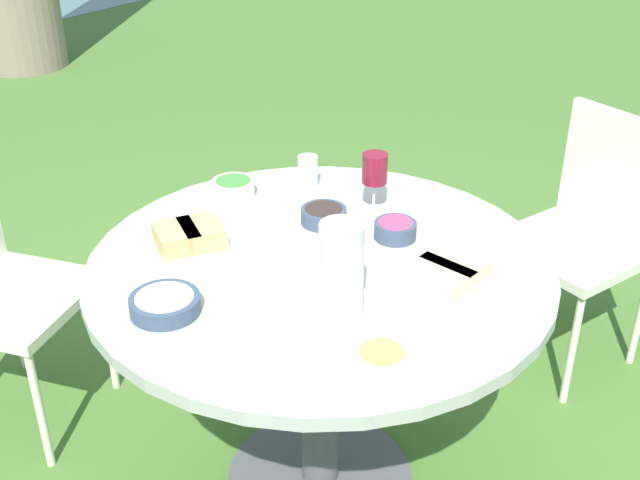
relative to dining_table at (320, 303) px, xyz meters
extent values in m
plane|color=#446B2B|center=(0.00, 0.00, -0.63)|extent=(40.00, 40.00, 0.00)
cylinder|color=#4C4C51|center=(0.00, 0.00, -0.63)|extent=(0.55, 0.55, 0.02)
cylinder|color=#4C4C51|center=(0.00, 0.00, -0.26)|extent=(0.11, 0.11, 0.71)
cylinder|color=#9EA399|center=(0.00, 0.00, 0.11)|extent=(1.20, 1.20, 0.03)
cube|color=beige|center=(1.02, -0.32, -0.18)|extent=(0.53, 0.55, 0.04)
cube|color=beige|center=(1.20, -0.38, 0.04)|extent=(0.16, 0.43, 0.42)
cylinder|color=beige|center=(0.90, -0.08, -0.42)|extent=(0.03, 0.03, 0.43)
cylinder|color=beige|center=(0.78, -0.45, -0.42)|extent=(0.03, 0.03, 0.43)
cylinder|color=beige|center=(1.25, -0.19, -0.42)|extent=(0.03, 0.03, 0.43)
cube|color=beige|center=(-0.33, 0.94, -0.18)|extent=(0.55, 0.54, 0.04)
cylinder|color=beige|center=(-0.45, 0.70, -0.42)|extent=(0.03, 0.03, 0.43)
cylinder|color=beige|center=(-0.08, 0.83, -0.42)|extent=(0.03, 0.03, 0.43)
cylinder|color=beige|center=(-0.20, 1.18, -0.42)|extent=(0.03, 0.03, 0.43)
cylinder|color=silver|center=(-0.17, -0.18, 0.25)|extent=(0.10, 0.10, 0.23)
cone|color=silver|center=(-0.12, -0.18, 0.34)|extent=(0.03, 0.03, 0.03)
cylinder|color=silver|center=(0.32, 0.05, 0.13)|extent=(0.06, 0.06, 0.01)
cylinder|color=silver|center=(0.32, 0.05, 0.18)|extent=(0.01, 0.01, 0.08)
cylinder|color=maroon|center=(0.32, 0.05, 0.26)|extent=(0.07, 0.07, 0.09)
cube|color=white|center=(-0.14, 0.28, 0.14)|extent=(0.35, 0.32, 0.02)
cube|color=tan|center=(-0.20, 0.31, 0.18)|extent=(0.15, 0.16, 0.05)
cube|color=tan|center=(-0.14, 0.28, 0.18)|extent=(0.15, 0.16, 0.05)
cube|color=white|center=(0.06, -0.31, 0.14)|extent=(0.32, 0.26, 0.02)
cube|color=#E0C184|center=(0.12, -0.32, 0.17)|extent=(0.12, 0.16, 0.04)
cube|color=#E0C184|center=(0.06, -0.31, 0.17)|extent=(0.12, 0.16, 0.04)
cylinder|color=white|center=(-0.27, -0.37, 0.15)|extent=(0.12, 0.12, 0.04)
cylinder|color=#E0C147|center=(-0.27, -0.37, 0.16)|extent=(0.10, 0.10, 0.02)
cylinder|color=beige|center=(0.15, 0.43, 0.16)|extent=(0.13, 0.13, 0.05)
cylinder|color=#387533|center=(0.15, 0.43, 0.17)|extent=(0.10, 0.10, 0.02)
cylinder|color=#334256|center=(0.17, 0.12, 0.15)|extent=(0.13, 0.13, 0.04)
cylinder|color=#2D231E|center=(0.17, 0.12, 0.17)|extent=(0.10, 0.10, 0.02)
cylinder|color=#334256|center=(0.22, -0.09, 0.15)|extent=(0.11, 0.11, 0.05)
cylinder|color=#D6385B|center=(0.22, -0.09, 0.17)|extent=(0.09, 0.09, 0.02)
cylinder|color=#334256|center=(-0.40, 0.14, 0.15)|extent=(0.16, 0.16, 0.04)
cylinder|color=silver|center=(-0.40, 0.14, 0.16)|extent=(0.13, 0.13, 0.02)
cylinder|color=silver|center=(0.33, 0.29, 0.18)|extent=(0.06, 0.06, 0.10)
camera|label=1|loc=(-1.42, -1.06, 1.17)|focal=45.00mm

